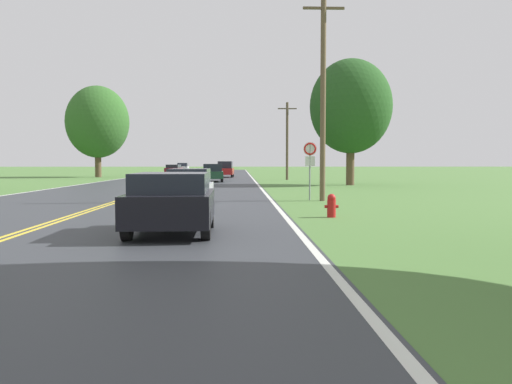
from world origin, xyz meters
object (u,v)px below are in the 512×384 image
at_px(car_red_van_receding, 225,169).
at_px(tree_far_back, 97,122).
at_px(tree_mid_treeline, 351,106).
at_px(traffic_sign, 310,156).
at_px(car_silver_hatchback_mid_near, 190,185).
at_px(car_white_suv_horizon, 183,167).
at_px(fire_hydrant, 331,205).
at_px(car_maroon_hatchback_distant, 174,169).
at_px(car_black_hatchback_approaching, 172,201).
at_px(car_dark_green_sedan_mid_far, 213,173).

bearing_deg(car_red_van_receding, tree_far_back, -91.43).
bearing_deg(tree_mid_treeline, traffic_sign, -107.91).
distance_m(traffic_sign, car_silver_hatchback_mid_near, 5.81).
bearing_deg(traffic_sign, car_white_suv_horizon, 100.96).
relative_size(fire_hydrant, car_red_van_receding, 0.17).
relative_size(car_silver_hatchback_mid_near, car_red_van_receding, 0.79).
bearing_deg(car_white_suv_horizon, fire_hydrant, -172.67).
bearing_deg(tree_mid_treeline, car_maroon_hatchback_distant, 116.24).
bearing_deg(car_white_suv_horizon, tree_far_back, 162.40).
relative_size(fire_hydrant, car_white_suv_horizon, 0.16).
bearing_deg(tree_mid_treeline, car_black_hatchback_approaching, -110.06).
xyz_separation_m(fire_hydrant, car_white_suv_horizon, (-11.77, 70.04, 0.48)).
xyz_separation_m(traffic_sign, tree_mid_treeline, (5.07, 15.70, 3.83)).
xyz_separation_m(car_black_hatchback_approaching, car_white_suv_horizon, (-7.31, 73.76, 0.06)).
distance_m(fire_hydrant, car_black_hatchback_approaching, 5.82).
xyz_separation_m(car_silver_hatchback_mid_near, car_white_suv_horizon, (-6.94, 64.87, 0.08)).
xyz_separation_m(car_black_hatchback_approaching, car_red_van_receding, (0.12, 47.75, 0.15)).
height_order(tree_mid_treeline, tree_far_back, tree_far_back).
bearing_deg(car_white_suv_horizon, car_dark_green_sedan_mid_far, -172.67).
distance_m(car_dark_green_sedan_mid_far, car_red_van_receding, 13.58).
bearing_deg(car_silver_hatchback_mid_near, car_maroon_hatchback_distant, -172.03).
height_order(car_silver_hatchback_mid_near, car_red_van_receding, car_red_van_receding).
bearing_deg(tree_far_back, car_red_van_receding, -3.53).
xyz_separation_m(traffic_sign, car_black_hatchback_approaching, (-4.78, -11.29, -1.18)).
xyz_separation_m(tree_mid_treeline, car_dark_green_sedan_mid_far, (-10.52, 7.20, -5.00)).
height_order(traffic_sign, tree_far_back, tree_far_back).
height_order(tree_far_back, car_maroon_hatchback_distant, tree_far_back).
height_order(car_black_hatchback_approaching, car_dark_green_sedan_mid_far, car_dark_green_sedan_mid_far).
relative_size(car_maroon_hatchback_distant, car_white_suv_horizon, 0.95).
height_order(fire_hydrant, car_maroon_hatchback_distant, car_maroon_hatchback_distant).
bearing_deg(car_white_suv_horizon, car_red_van_receding, -166.27).
xyz_separation_m(traffic_sign, car_red_van_receding, (-4.67, 36.46, -1.02)).
distance_m(traffic_sign, car_white_suv_horizon, 63.64).
xyz_separation_m(car_dark_green_sedan_mid_far, car_white_suv_horizon, (-6.65, 39.57, 0.06)).
height_order(tree_mid_treeline, car_silver_hatchback_mid_near, tree_mid_treeline).
bearing_deg(fire_hydrant, car_white_suv_horizon, 99.54).
bearing_deg(car_red_van_receding, car_silver_hatchback_mid_near, 1.37).
height_order(car_silver_hatchback_mid_near, car_maroon_hatchback_distant, car_silver_hatchback_mid_near).
bearing_deg(car_silver_hatchback_mid_near, tree_far_back, -160.32).
relative_size(car_black_hatchback_approaching, car_dark_green_sedan_mid_far, 0.77).
xyz_separation_m(tree_far_back, car_maroon_hatchback_distant, (6.86, 13.32, -5.45)).
relative_size(tree_mid_treeline, car_silver_hatchback_mid_near, 2.67).
bearing_deg(car_black_hatchback_approaching, tree_far_back, -164.53).
distance_m(traffic_sign, car_black_hatchback_approaching, 12.32).
bearing_deg(fire_hydrant, car_maroon_hatchback_distant, 101.49).
height_order(car_red_van_receding, car_white_suv_horizon, car_red_van_receding).
distance_m(fire_hydrant, car_red_van_receding, 44.24).
height_order(tree_far_back, car_white_suv_horizon, tree_far_back).
bearing_deg(car_black_hatchback_approaching, car_white_suv_horizon, -175.18).
relative_size(tree_far_back, car_silver_hatchback_mid_near, 2.94).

